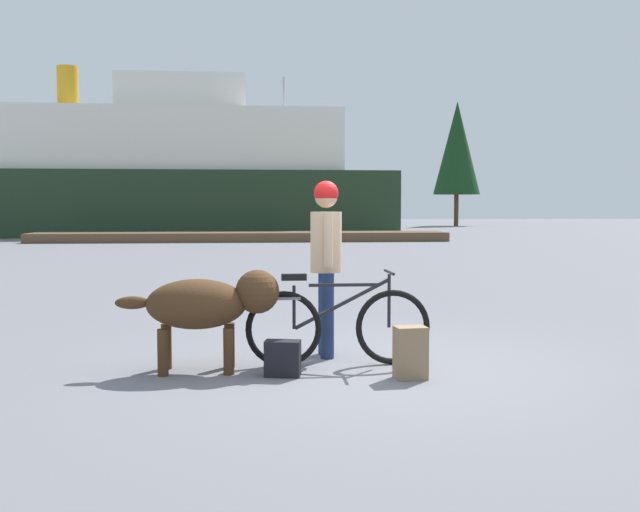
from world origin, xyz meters
TOP-DOWN VIEW (x-y plane):
  - ground_plane at (0.00, 0.00)m, footprint 160.00×160.00m
  - bicycle at (-0.28, 0.18)m, footprint 1.80×0.44m
  - person_cyclist at (-0.34, 0.65)m, footprint 0.32×0.53m
  - dog at (-1.51, 0.05)m, footprint 1.52×0.55m
  - backpack at (0.31, -0.42)m, footprint 0.30×0.22m
  - handbag_pannier at (-0.83, -0.22)m, footprint 0.35×0.24m
  - dock_pier at (-1.35, 26.07)m, footprint 18.07×2.61m
  - ferry_boat at (-7.08, 34.18)m, footprint 27.61×8.57m
  - sailboat_moored at (0.80, 31.20)m, footprint 8.18×2.29m
  - pine_tree_center at (-3.01, 50.26)m, footprint 3.69×3.69m
  - pine_tree_far_right at (15.29, 50.16)m, footprint 3.63×3.63m

SIDE VIEW (x-z plane):
  - ground_plane at x=0.00m, z-range 0.00..0.00m
  - handbag_pannier at x=-0.83m, z-range 0.00..0.33m
  - dock_pier at x=-1.35m, z-range 0.00..0.40m
  - backpack at x=0.31m, z-range 0.00..0.47m
  - bicycle at x=-0.28m, z-range -0.06..0.86m
  - sailboat_moored at x=0.80m, z-range -3.55..4.52m
  - dog at x=-1.51m, z-range 0.16..1.12m
  - person_cyclist at x=-0.34m, z-range 0.20..2.01m
  - ferry_boat at x=-7.08m, z-range -1.31..7.63m
  - pine_tree_center at x=-3.01m, z-range 1.21..10.42m
  - pine_tree_far_right at x=15.29m, z-range 1.22..10.91m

